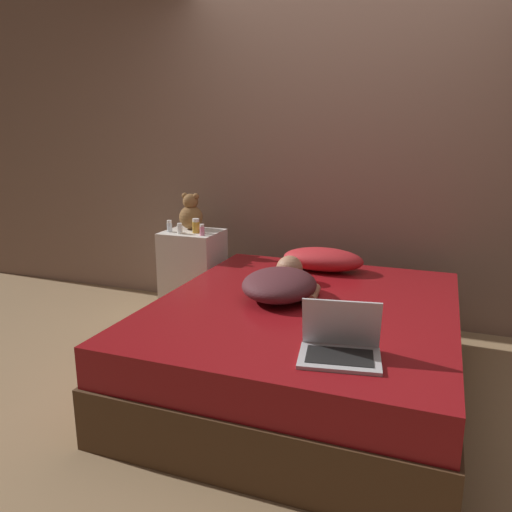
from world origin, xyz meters
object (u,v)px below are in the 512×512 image
bottle_white (180,229)px  bottle_pink (202,230)px  bottle_amber (196,226)px  teddy_bear (191,213)px  person_lying (281,283)px  laptop (340,345)px  pillow (323,259)px  bottle_clear (170,226)px

bottle_white → bottle_pink: bearing=-0.0°
bottle_amber → teddy_bear: bearing=130.2°
person_lying → laptop: 0.83m
person_lying → bottle_pink: bottle_pink is taller
bottle_pink → bottle_amber: size_ratio=0.77×
pillow → teddy_bear: size_ratio=1.98×
teddy_bear → bottle_amber: bearing=-49.8°
bottle_white → bottle_clear: size_ratio=0.90×
person_lying → pillow: bearing=74.2°
laptop → bottle_clear: (-1.56, 1.28, 0.18)m
laptop → bottle_clear: bearing=130.7°
bottle_amber → bottle_pink: bearing=-38.5°
teddy_bear → bottle_clear: size_ratio=3.19×
teddy_bear → bottle_pink: teddy_bear is taller
person_lying → laptop: laptop is taller
person_lying → bottle_pink: 0.98m
laptop → teddy_bear: teddy_bear is taller
pillow → bottle_amber: (-0.97, 0.01, 0.17)m
person_lying → teddy_bear: 1.26m
bottle_clear → bottle_amber: bearing=8.4°
pillow → teddy_bear: (-1.08, 0.14, 0.24)m
laptop → pillow: bearing=96.5°
laptop → bottle_white: size_ratio=4.78×
pillow → person_lying: (-0.10, -0.62, 0.00)m
bottle_white → bottle_clear: (-0.11, 0.04, 0.00)m
laptop → bottle_amber: (-1.35, 1.31, 0.19)m
pillow → bottle_pink: (-0.89, -0.06, 0.15)m
person_lying → teddy_bear: size_ratio=2.48×
teddy_bear → bottle_white: teddy_bear is taller
pillow → person_lying: person_lying is taller
person_lying → laptop: bearing=-61.7°
person_lying → bottle_clear: size_ratio=7.93×
bottle_white → bottle_amber: size_ratio=0.73×
bottle_amber → bottle_clear: (-0.21, -0.03, -0.01)m
person_lying → bottle_clear: bearing=143.9°
laptop → teddy_bear: (-1.46, 1.44, 0.26)m
bottle_white → pillow: bearing=3.0°
teddy_bear → bottle_white: 0.21m
bottle_clear → pillow: bearing=1.0°
pillow → laptop: 1.36m
bottle_amber → bottle_clear: size_ratio=1.23×
bottle_pink → bottle_white: bearing=180.0°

